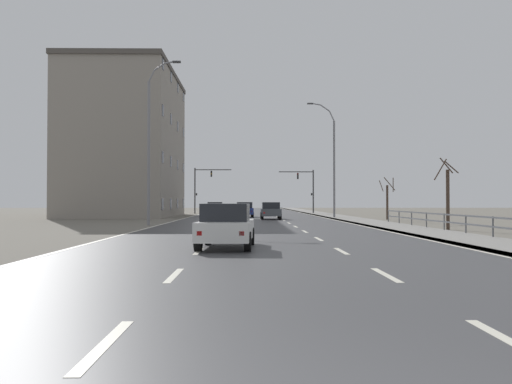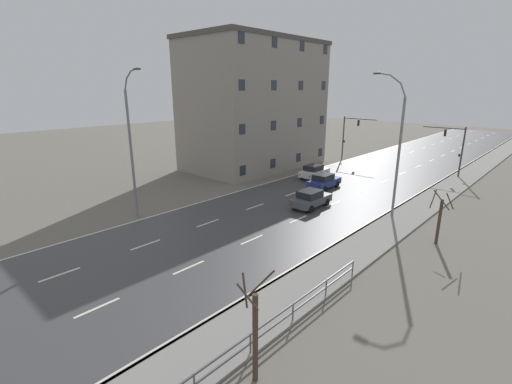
# 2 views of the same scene
# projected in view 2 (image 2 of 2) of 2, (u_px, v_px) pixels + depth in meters

# --- Properties ---
(ground_plane) EXTENTS (160.00, 160.00, 0.12)m
(ground_plane) POSITION_uv_depth(u_px,v_px,m) (328.00, 193.00, 35.88)
(ground_plane) COLOR #666056
(road_asphalt_strip) EXTENTS (14.00, 120.00, 0.03)m
(road_asphalt_strip) POSITION_uv_depth(u_px,v_px,m) (379.00, 172.00, 44.36)
(road_asphalt_strip) COLOR #3D3D3F
(road_asphalt_strip) RESTS_ON ground
(sidewalk_right) EXTENTS (3.00, 120.00, 0.12)m
(sidewalk_right) POSITION_uv_depth(u_px,v_px,m) (454.00, 184.00, 38.89)
(sidewalk_right) COLOR gray
(sidewalk_right) RESTS_ON ground
(street_lamp_midground) EXTENTS (2.71, 0.24, 11.24)m
(street_lamp_midground) POSITION_uv_depth(u_px,v_px,m) (397.00, 150.00, 27.67)
(street_lamp_midground) COLOR slate
(street_lamp_midground) RESTS_ON ground
(street_lamp_left_bank) EXTENTS (2.29, 0.24, 11.43)m
(street_lamp_left_bank) POSITION_uv_depth(u_px,v_px,m) (132.00, 148.00, 27.40)
(street_lamp_left_bank) COLOR slate
(street_lamp_left_bank) RESTS_ON ground
(traffic_signal_right) EXTENTS (4.66, 0.36, 5.82)m
(traffic_signal_right) POSITION_uv_depth(u_px,v_px,m) (455.00, 144.00, 41.35)
(traffic_signal_right) COLOR #38383A
(traffic_signal_right) RESTS_ON ground
(traffic_signal_left) EXTENTS (4.99, 0.36, 6.16)m
(traffic_signal_left) POSITION_uv_depth(u_px,v_px,m) (349.00, 132.00, 51.14)
(traffic_signal_left) COLOR #38383A
(traffic_signal_left) RESTS_ON ground
(car_far_left) EXTENTS (1.94, 4.15, 1.57)m
(car_far_left) POSITION_uv_depth(u_px,v_px,m) (314.00, 171.00, 41.33)
(car_far_left) COLOR silver
(car_far_left) RESTS_ON ground
(car_distant) EXTENTS (1.85, 4.11, 1.57)m
(car_distant) POSITION_uv_depth(u_px,v_px,m) (311.00, 199.00, 31.21)
(car_distant) COLOR #474C51
(car_distant) RESTS_ON ground
(car_far_right) EXTENTS (1.92, 4.14, 1.57)m
(car_far_right) POSITION_uv_depth(u_px,v_px,m) (324.00, 181.00, 37.08)
(car_far_right) COLOR navy
(car_far_right) RESTS_ON ground
(brick_building) EXTENTS (10.71, 18.19, 15.91)m
(brick_building) POSITION_uv_depth(u_px,v_px,m) (255.00, 105.00, 46.10)
(brick_building) COLOR gray
(brick_building) RESTS_ON ground
(bare_tree_mid) EXTENTS (1.22, 1.29, 4.18)m
(bare_tree_mid) POSITION_uv_depth(u_px,v_px,m) (255.00, 333.00, 12.36)
(bare_tree_mid) COLOR #423328
(bare_tree_mid) RESTS_ON ground
(bare_tree_far) EXTENTS (1.29, 1.24, 3.83)m
(bare_tree_far) POSITION_uv_depth(u_px,v_px,m) (439.00, 219.00, 23.57)
(bare_tree_far) COLOR #423328
(bare_tree_far) RESTS_ON ground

